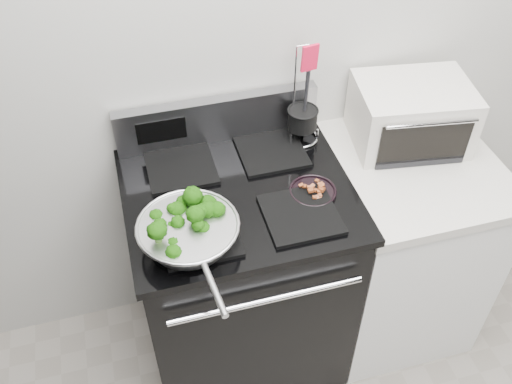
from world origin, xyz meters
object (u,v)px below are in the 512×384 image
object	(u,v)px
gas_range	(240,274)
utensil_holder	(302,124)
bacon_plate	(313,189)
toaster_oven	(411,115)
skillet	(189,232)

from	to	relation	value
gas_range	utensil_holder	xyz separation A→B (m)	(0.30, 0.21, 0.53)
bacon_plate	toaster_oven	xyz separation A→B (m)	(0.46, 0.22, 0.07)
bacon_plate	toaster_oven	distance (m)	0.51
bacon_plate	toaster_oven	world-z (taller)	toaster_oven
utensil_holder	toaster_oven	distance (m)	0.41
gas_range	toaster_oven	xyz separation A→B (m)	(0.71, 0.14, 0.55)
gas_range	skillet	distance (m)	0.59
toaster_oven	bacon_plate	bearing A→B (deg)	-146.84
bacon_plate	gas_range	bearing A→B (deg)	161.88
utensil_holder	toaster_oven	xyz separation A→B (m)	(0.40, -0.08, 0.02)
skillet	bacon_plate	distance (m)	0.46
bacon_plate	skillet	bearing A→B (deg)	-166.22
skillet	gas_range	bearing A→B (deg)	37.00
toaster_oven	utensil_holder	bearing A→B (deg)	176.96
skillet	utensil_holder	size ratio (longest dim) A/B	1.27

